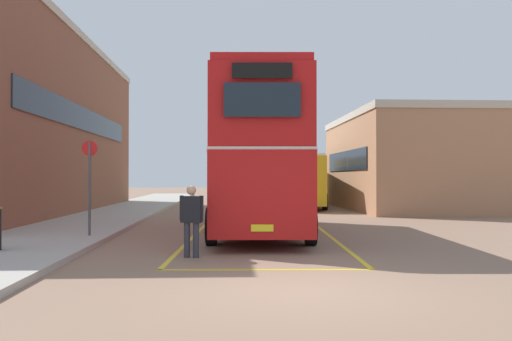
{
  "coord_description": "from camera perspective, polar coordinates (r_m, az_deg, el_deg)",
  "views": [
    {
      "loc": [
        -1.13,
        -8.61,
        1.82
      ],
      "look_at": [
        -0.07,
        11.99,
        2.05
      ],
      "focal_mm": 37.94,
      "sensor_mm": 36.0,
      "label": 1
    }
  ],
  "objects": [
    {
      "name": "depot_building_right",
      "position": [
        31.78,
        15.77,
        0.87
      ],
      "size": [
        7.26,
        12.5,
        5.28
      ],
      "color": "#AD7A56",
      "rests_on": "ground"
    },
    {
      "name": "ground_plane",
      "position": [
        23.11,
        -0.13,
        -5.16
      ],
      "size": [
        135.6,
        135.6,
        0.0
      ],
      "primitive_type": "plane",
      "color": "#846651"
    },
    {
      "name": "single_deck_bus",
      "position": [
        32.2,
        4.62,
        -0.97
      ],
      "size": [
        3.4,
        9.52,
        3.02
      ],
      "color": "black",
      "rests_on": "ground"
    },
    {
      "name": "sidewalk_left",
      "position": [
        26.03,
        -14.89,
        -4.48
      ],
      "size": [
        4.0,
        57.6,
        0.14
      ],
      "primitive_type": "cube",
      "color": "#A39E93",
      "rests_on": "ground"
    },
    {
      "name": "bus_stop_sign",
      "position": [
        16.17,
        -17.14,
        -0.8
      ],
      "size": [
        0.44,
        0.08,
        2.71
      ],
      "color": "#4C4C51",
      "rests_on": "sidewalk_left"
    },
    {
      "name": "double_decker_bus",
      "position": [
        17.38,
        0.41,
        1.64
      ],
      "size": [
        3.24,
        9.87,
        4.75
      ],
      "color": "black",
      "rests_on": "ground"
    },
    {
      "name": "brick_building_left",
      "position": [
        28.51,
        -23.69,
        4.52
      ],
      "size": [
        6.32,
        23.48,
        8.72
      ],
      "color": "brown",
      "rests_on": "ground"
    },
    {
      "name": "bay_marking_yellow",
      "position": [
        15.6,
        0.66,
        -7.33
      ],
      "size": [
        4.83,
        11.95,
        0.01
      ],
      "color": "gold",
      "rests_on": "ground"
    },
    {
      "name": "pedestrian_boarding",
      "position": [
        12.25,
        -6.82,
        -4.81
      ],
      "size": [
        0.54,
        0.3,
        1.62
      ],
      "color": "#2D2D38",
      "rests_on": "ground"
    }
  ]
}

